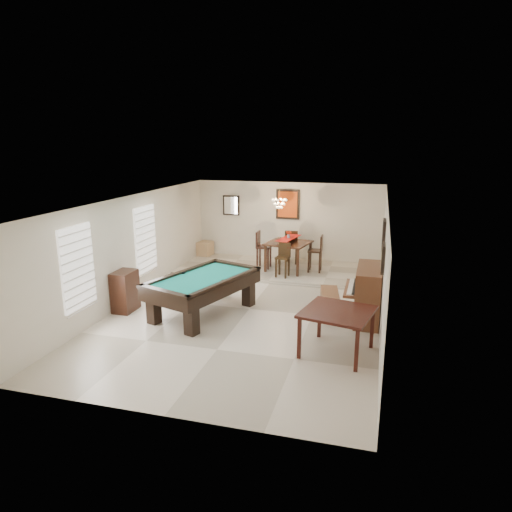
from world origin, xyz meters
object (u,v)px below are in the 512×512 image
at_px(dining_chair_south, 283,260).
at_px(dining_chair_east, 315,254).
at_px(piano_bench, 329,303).
at_px(dining_chair_north, 292,247).
at_px(dining_table, 288,254).
at_px(dining_chair_west, 264,250).
at_px(corner_bench, 205,248).
at_px(square_table, 337,332).
at_px(upright_piano, 362,293).
at_px(pool_table, 203,296).
at_px(apothecary_chest, 125,291).
at_px(chandelier, 279,200).
at_px(flower_vase, 289,234).

bearing_deg(dining_chair_south, dining_chair_east, 50.78).
xyz_separation_m(piano_bench, dining_chair_north, (-1.61, 3.79, 0.38)).
height_order(dining_table, dining_chair_west, dining_chair_west).
height_order(dining_table, corner_bench, dining_table).
height_order(square_table, dining_table, dining_table).
bearing_deg(upright_piano, piano_bench, 173.62).
distance_m(pool_table, dining_chair_west, 3.78).
bearing_deg(dining_chair_north, corner_bench, -9.36).
height_order(pool_table, apothecary_chest, apothecary_chest).
bearing_deg(dining_chair_south, dining_chair_north, 98.53).
height_order(dining_table, dining_chair_south, dining_table).
height_order(square_table, dining_chair_north, dining_chair_north).
distance_m(dining_chair_south, chandelier, 1.81).
distance_m(piano_bench, chandelier, 4.08).
height_order(apothecary_chest, dining_chair_south, dining_chair_south).
bearing_deg(corner_bench, flower_vase, -18.65).
relative_size(apothecary_chest, dining_chair_west, 0.86).
bearing_deg(flower_vase, dining_chair_west, 177.93).
bearing_deg(dining_chair_east, dining_chair_south, -48.47).
distance_m(upright_piano, chandelier, 4.37).
bearing_deg(dining_table, upright_piano, -53.73).
xyz_separation_m(dining_chair_west, chandelier, (0.45, 0.03, 1.52)).
bearing_deg(flower_vase, piano_bench, -62.56).
bearing_deg(chandelier, dining_table, -9.97).
bearing_deg(dining_chair_west, piano_bench, -143.16).
xyz_separation_m(dining_chair_north, chandelier, (-0.26, -0.72, 1.54)).
height_order(dining_chair_south, chandelier, chandelier).
distance_m(dining_chair_west, dining_chair_east, 1.54).
bearing_deg(dining_chair_east, chandelier, -93.28).
bearing_deg(chandelier, dining_chair_north, 70.27).
bearing_deg(upright_piano, dining_chair_east, 115.35).
bearing_deg(piano_bench, pool_table, -166.06).
distance_m(dining_chair_east, chandelier, 1.89).
relative_size(upright_piano, dining_chair_east, 1.34).
bearing_deg(apothecary_chest, dining_chair_north, 57.67).
distance_m(piano_bench, dining_table, 3.41).
xyz_separation_m(apothecary_chest, chandelier, (2.77, 4.06, 1.72)).
relative_size(pool_table, dining_chair_north, 2.44).
distance_m(piano_bench, dining_chair_east, 3.16).
bearing_deg(dining_chair_north, chandelier, 65.75).
bearing_deg(upright_piano, corner_bench, 142.22).
relative_size(square_table, chandelier, 2.04).
height_order(upright_piano, dining_chair_south, upright_piano).
bearing_deg(dining_table, dining_chair_north, 93.23).
distance_m(dining_chair_north, dining_chair_east, 1.12).
xyz_separation_m(square_table, corner_bench, (-4.96, 5.96, -0.07)).
relative_size(pool_table, square_table, 2.13).
height_order(apothecary_chest, chandelier, chandelier).
bearing_deg(piano_bench, dining_chair_west, 127.29).
relative_size(flower_vase, dining_chair_west, 0.21).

